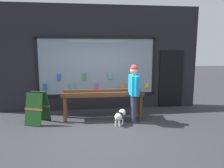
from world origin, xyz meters
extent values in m
plane|color=#2D2D33|center=(0.00, 0.00, 0.00)|extent=(40.00, 40.00, 0.00)
cube|color=black|center=(0.00, 2.40, 1.83)|extent=(7.18, 0.20, 3.66)
cube|color=gray|center=(-0.10, 2.27, 1.55)|extent=(4.08, 0.03, 1.99)
cube|color=black|center=(-0.10, 2.27, 2.54)|extent=(4.16, 0.06, 0.08)
cube|color=black|center=(-0.10, 2.27, 0.55)|extent=(4.16, 0.06, 0.08)
cube|color=black|center=(-2.13, 2.27, 1.55)|extent=(0.08, 0.06, 1.99)
cube|color=black|center=(1.94, 2.27, 1.55)|extent=(0.08, 0.06, 1.99)
cube|color=#2659B2|center=(-1.90, 2.23, 0.85)|extent=(0.12, 0.03, 0.25)
cube|color=#2659B2|center=(-1.42, 2.23, 1.20)|extent=(0.12, 0.03, 0.23)
cube|color=#5999A5|center=(-0.99, 2.23, 0.86)|extent=(0.14, 0.03, 0.26)
cube|color=#338C4C|center=(-0.55, 2.23, 1.20)|extent=(0.12, 0.03, 0.23)
cube|color=#994CA5|center=(-0.12, 2.23, 0.84)|extent=(0.13, 0.03, 0.21)
cube|color=#5999A5|center=(0.36, 2.23, 1.24)|extent=(0.16, 0.03, 0.26)
cube|color=orange|center=(0.81, 2.23, 0.82)|extent=(0.12, 0.03, 0.20)
cube|color=#338C4C|center=(1.27, 2.23, 1.18)|extent=(0.12, 0.03, 0.20)
cube|color=yellow|center=(1.71, 2.23, 0.84)|extent=(0.12, 0.03, 0.18)
cube|color=black|center=(2.64, 2.27, 1.05)|extent=(0.90, 0.04, 2.10)
cube|color=brown|center=(-1.15, 1.01, 0.37)|extent=(0.09, 0.09, 0.75)
cube|color=brown|center=(1.14, 0.94, 0.37)|extent=(0.09, 0.09, 0.75)
cube|color=brown|center=(-1.14, 1.44, 0.37)|extent=(0.09, 0.09, 0.75)
cube|color=brown|center=(1.15, 1.37, 0.37)|extent=(0.09, 0.09, 0.75)
cube|color=brown|center=(0.00, 1.19, 0.77)|extent=(2.51, 0.67, 0.04)
cube|color=brown|center=(-0.01, 0.92, 0.83)|extent=(2.50, 0.14, 0.12)
cube|color=brown|center=(0.01, 1.46, 0.83)|extent=(2.50, 0.14, 0.12)
cube|color=orange|center=(-1.10, 1.25, 0.80)|extent=(0.16, 0.23, 0.02)
cube|color=black|center=(-0.66, 1.12, 0.80)|extent=(0.19, 0.25, 0.03)
cube|color=orange|center=(-0.19, 1.12, 0.80)|extent=(0.16, 0.22, 0.02)
cube|color=black|center=(0.21, 1.10, 0.80)|extent=(0.15, 0.20, 0.02)
cube|color=black|center=(0.65, 1.26, 0.80)|extent=(0.16, 0.21, 0.02)
cube|color=yellow|center=(1.07, 1.13, 0.80)|extent=(0.18, 0.22, 0.03)
cylinder|color=#2D334C|center=(0.87, 0.65, 0.41)|extent=(0.14, 0.14, 0.83)
cylinder|color=#2D334C|center=(0.86, 0.81, 0.41)|extent=(0.14, 0.14, 0.83)
cube|color=#19A5E0|center=(0.86, 0.73, 1.12)|extent=(0.23, 0.47, 0.59)
cylinder|color=#19A5E0|center=(0.87, 0.43, 1.13)|extent=(0.09, 0.09, 0.56)
cylinder|color=#19A5E0|center=(0.86, 1.02, 1.13)|extent=(0.09, 0.09, 0.56)
sphere|color=tan|center=(0.86, 0.73, 1.55)|extent=(0.22, 0.22, 0.22)
sphere|color=red|center=(0.86, 0.73, 1.61)|extent=(0.21, 0.21, 0.21)
ellipsoid|color=white|center=(0.41, 0.54, 0.26)|extent=(0.41, 0.46, 0.23)
ellipsoid|color=black|center=(0.41, 0.54, 0.27)|extent=(0.33, 0.33, 0.24)
sphere|color=white|center=(0.54, 0.74, 0.31)|extent=(0.21, 0.21, 0.21)
cylinder|color=white|center=(0.29, 0.35, 0.29)|extent=(0.07, 0.10, 0.12)
cylinder|color=white|center=(0.52, 0.61, 0.07)|extent=(0.04, 0.04, 0.14)
cylinder|color=white|center=(0.42, 0.67, 0.07)|extent=(0.04, 0.04, 0.14)
cylinder|color=white|center=(0.39, 0.41, 0.07)|extent=(0.04, 0.04, 0.14)
cylinder|color=white|center=(0.30, 0.47, 0.07)|extent=(0.04, 0.04, 0.14)
cube|color=#193F19|center=(-2.01, 0.83, 0.47)|extent=(0.56, 0.39, 0.93)
cube|color=brown|center=(-2.01, 0.83, 0.47)|extent=(0.53, 0.25, 0.07)
cube|color=#193F19|center=(-1.87, 1.20, 0.47)|extent=(0.56, 0.39, 0.93)
cube|color=brown|center=(-1.87, 1.20, 0.47)|extent=(0.53, 0.25, 0.07)
camera|label=1|loc=(-0.59, -5.40, 2.19)|focal=35.00mm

